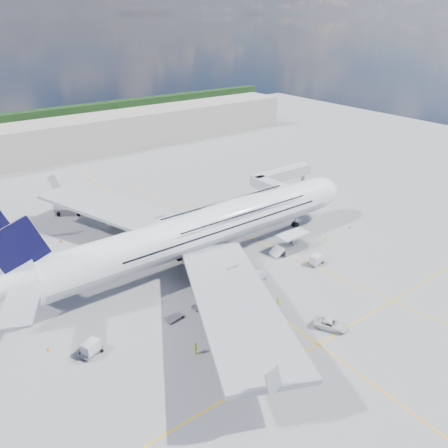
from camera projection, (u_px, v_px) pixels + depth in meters
ground at (235, 283)px, 78.38m from camera, size 300.00×300.00×0.00m
taxi_line_main at (235, 283)px, 78.37m from camera, size 0.25×220.00×0.01m
taxi_line_cross at (318, 344)px, 63.88m from camera, size 120.00×0.25×0.01m
taxi_line_diag at (258, 241)px, 93.11m from camera, size 14.16×99.06×0.01m
airliner at (204, 229)px, 82.78m from camera, size 77.26×79.15×23.71m
jet_bridge at (279, 181)px, 106.52m from camera, size 18.80×12.10×8.50m
cargo_loader at (291, 244)px, 88.93m from camera, size 8.53×3.20×3.67m
terminal at (60, 140)px, 144.60m from camera, size 180.00×16.00×12.00m
tree_line at (117, 110)px, 199.49m from camera, size 160.00×6.00×8.00m
dolly_row_a at (174, 317)px, 69.02m from camera, size 3.15×2.00×0.43m
dolly_row_b at (227, 316)px, 69.48m from camera, size 2.71×1.59×0.38m
dolly_row_c at (202, 305)px, 71.86m from camera, size 3.58×2.43×0.48m
dolly_back at (91, 347)px, 61.67m from camera, size 3.67×2.92×2.06m
dolly_nose_far at (316, 260)px, 83.84m from camera, size 3.40×2.31×1.97m
dolly_nose_near at (259, 276)px, 78.98m from camera, size 2.62×1.47×1.63m
baggage_tug at (241, 292)px, 74.52m from camera, size 2.74×1.36×1.68m
catering_truck_inner at (138, 215)px, 99.98m from camera, size 7.89×4.37×4.45m
catering_truck_outer at (70, 207)px, 104.53m from camera, size 7.86×6.26×4.32m
service_van at (331, 324)px, 66.85m from camera, size 4.60×5.58×1.41m
crew_nose at (325, 238)px, 92.19m from camera, size 0.74×0.74×1.73m
crew_loader at (284, 251)px, 87.22m from camera, size 0.97×1.03×1.68m
crew_wing at (196, 348)px, 61.67m from camera, size 0.98×1.25×1.97m
crew_van at (294, 240)px, 91.57m from camera, size 0.79×0.96×1.68m
crew_tug at (278, 302)px, 71.94m from camera, size 1.10×0.81×1.53m
cone_nose at (350, 227)px, 98.41m from camera, size 0.48×0.48×0.61m
cone_wing_left_inner at (145, 247)px, 89.92m from camera, size 0.48×0.48×0.61m
cone_wing_left_outer at (61, 241)px, 92.40m from camera, size 0.46×0.46×0.59m
cone_wing_right_inner at (250, 296)px, 74.44m from camera, size 0.42×0.42×0.54m
cone_wing_right_outer at (223, 361)px, 60.33m from camera, size 0.49×0.49×0.63m
cone_tail at (48, 349)px, 62.61m from camera, size 0.42×0.42×0.53m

